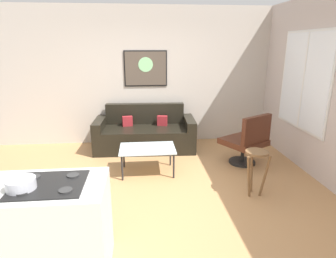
# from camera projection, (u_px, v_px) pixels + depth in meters

# --- Properties ---
(ground) EXTENTS (6.40, 6.40, 0.04)m
(ground) POSITION_uv_depth(u_px,v_px,m) (151.00, 196.00, 4.08)
(ground) COLOR tan
(back_wall) EXTENTS (6.40, 0.05, 2.80)m
(back_wall) POSITION_uv_depth(u_px,v_px,m) (145.00, 77.00, 6.00)
(back_wall) COLOR beige
(back_wall) RESTS_ON ground
(right_wall) EXTENTS (0.05, 6.40, 2.80)m
(right_wall) POSITION_uv_depth(u_px,v_px,m) (328.00, 90.00, 4.21)
(right_wall) COLOR beige
(right_wall) RESTS_ON ground
(couch) EXTENTS (2.00, 0.93, 0.87)m
(couch) POSITION_uv_depth(u_px,v_px,m) (145.00, 134.00, 5.82)
(couch) COLOR black
(couch) RESTS_ON ground
(coffee_table) EXTENTS (0.89, 0.60, 0.43)m
(coffee_table) POSITION_uv_depth(u_px,v_px,m) (147.00, 150.00, 4.69)
(coffee_table) COLOR silver
(coffee_table) RESTS_ON ground
(armchair) EXTENTS (0.89, 0.88, 0.92)m
(armchair) POSITION_uv_depth(u_px,v_px,m) (247.00, 140.00, 4.99)
(armchair) COLOR black
(armchair) RESTS_ON ground
(bar_stool) EXTENTS (0.36, 0.35, 0.65)m
(bar_stool) POSITION_uv_depth(u_px,v_px,m) (256.00, 162.00, 3.95)
(bar_stool) COLOR brown
(bar_stool) RESTS_ON ground
(kitchen_counter) EXTENTS (1.47, 0.68, 0.92)m
(kitchen_counter) POSITION_uv_depth(u_px,v_px,m) (24.00, 232.00, 2.56)
(kitchen_counter) COLOR silver
(kitchen_counter) RESTS_ON ground
(mixing_bowl) EXTENTS (0.24, 0.24, 0.10)m
(mixing_bowl) POSITION_uv_depth(u_px,v_px,m) (21.00, 185.00, 2.35)
(mixing_bowl) COLOR silver
(mixing_bowl) RESTS_ON kitchen_counter
(wall_painting) EXTENTS (0.88, 0.03, 0.73)m
(wall_painting) POSITION_uv_depth(u_px,v_px,m) (146.00, 68.00, 5.91)
(wall_painting) COLOR black
(window) EXTENTS (0.03, 1.45, 1.62)m
(window) POSITION_uv_depth(u_px,v_px,m) (304.00, 81.00, 4.76)
(window) COLOR silver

